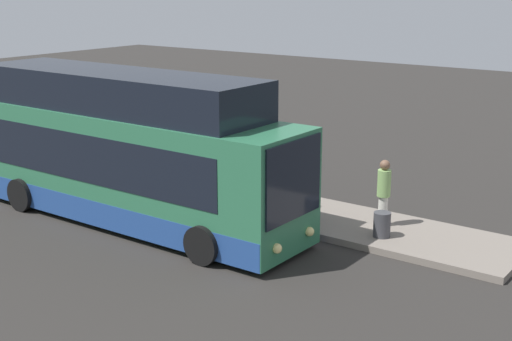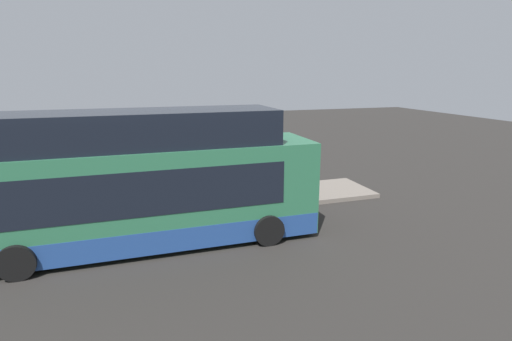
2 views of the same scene
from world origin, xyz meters
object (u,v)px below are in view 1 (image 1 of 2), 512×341
at_px(passenger_boarding, 384,190).
at_px(sign_post, 209,131).
at_px(suitcase, 299,203).
at_px(trash_bin, 382,224).
at_px(passenger_with_bags, 256,175).
at_px(passenger_waiting, 281,177).
at_px(bus_lead, 128,156).

relative_size(passenger_boarding, sign_post, 0.67).
xyz_separation_m(suitcase, trash_bin, (2.73, -0.35, 0.02)).
bearing_deg(passenger_with_bags, suitcase, -37.97).
bearing_deg(passenger_boarding, sign_post, -152.36).
relative_size(passenger_boarding, suitcase, 2.11).
distance_m(passenger_waiting, passenger_with_bags, 0.74).
xyz_separation_m(passenger_boarding, trash_bin, (0.37, -0.78, -0.67)).
distance_m(passenger_boarding, trash_bin, 1.09).
bearing_deg(sign_post, trash_bin, -9.60).
height_order(sign_post, trash_bin, sign_post).
xyz_separation_m(passenger_waiting, suitcase, (0.55, 0.10, -0.68)).
bearing_deg(passenger_boarding, passenger_with_bags, -137.07).
bearing_deg(bus_lead, suitcase, 37.17).
bearing_deg(sign_post, suitcase, -11.15).
bearing_deg(bus_lead, sign_post, 91.88).
height_order(passenger_waiting, trash_bin, passenger_waiting).
distance_m(suitcase, sign_post, 4.23).
relative_size(suitcase, sign_post, 0.32).
xyz_separation_m(bus_lead, passenger_waiting, (3.23, 2.76, -0.68)).
distance_m(passenger_waiting, trash_bin, 3.36).
bearing_deg(passenger_with_bags, bus_lead, 170.90).
relative_size(passenger_waiting, trash_bin, 2.75).
bearing_deg(trash_bin, bus_lead, -158.91).
bearing_deg(sign_post, passenger_boarding, -3.16).
distance_m(passenger_boarding, suitcase, 2.50).
height_order(passenger_boarding, passenger_waiting, passenger_boarding).
bearing_deg(passenger_boarding, suitcase, -139.08).
xyz_separation_m(passenger_boarding, passenger_waiting, (-2.91, -0.52, -0.01)).
xyz_separation_m(passenger_boarding, suitcase, (-2.37, -0.42, -0.69)).
distance_m(bus_lead, sign_post, 3.64).
height_order(passenger_boarding, suitcase, passenger_boarding).
bearing_deg(passenger_with_bags, passenger_waiting, -33.96).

